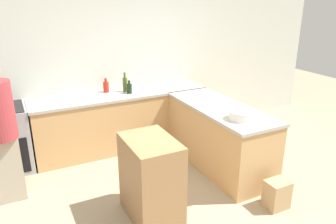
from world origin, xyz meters
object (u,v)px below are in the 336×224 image
hot_sauce_bottle (106,87)px  island_table (151,179)px  range_oven (2,140)px  paper_bag (277,194)px  mixing_bowl (241,115)px  wine_bottle_dark (129,88)px  person_by_range (1,130)px  olive_oil_bottle (125,84)px

hot_sauce_bottle → island_table: bearing=-93.7°
range_oven → paper_bag: (2.71, -2.32, -0.28)m
mixing_bowl → wine_bottle_dark: bearing=116.2°
range_oven → hot_sauce_bottle: size_ratio=4.10×
mixing_bowl → wine_bottle_dark: (-0.80, 1.63, 0.02)m
paper_bag → person_by_range: bearing=150.3°
island_table → olive_oil_bottle: 1.96m
wine_bottle_dark → hot_sauce_bottle: bearing=143.0°
island_table → paper_bag: bearing=-21.0°
olive_oil_bottle → person_by_range: size_ratio=0.18×
range_oven → island_table: size_ratio=0.99×
person_by_range → paper_bag: person_by_range is taller
mixing_bowl → olive_oil_bottle: size_ratio=0.97×
mixing_bowl → hot_sauce_bottle: (-1.10, 1.86, 0.03)m
person_by_range → olive_oil_bottle: bearing=25.4°
wine_bottle_dark → olive_oil_bottle: bearing=103.6°
island_table → hot_sauce_bottle: hot_sauce_bottle is taller
paper_bag → island_table: bearing=159.0°
olive_oil_bottle → person_by_range: (-1.74, -0.83, -0.12)m
hot_sauce_bottle → paper_bag: 2.85m
mixing_bowl → range_oven: bearing=146.7°
range_oven → island_table: (1.39, -1.81, 0.01)m
wine_bottle_dark → paper_bag: 2.54m
mixing_bowl → paper_bag: size_ratio=0.88×
island_table → wine_bottle_dark: 1.85m
olive_oil_bottle → hot_sauce_bottle: bearing=157.1°
island_table → olive_oil_bottle: olive_oil_bottle is taller
mixing_bowl → wine_bottle_dark: 1.82m
mixing_bowl → wine_bottle_dark: wine_bottle_dark is taller
mixing_bowl → hot_sauce_bottle: hot_sauce_bottle is taller
island_table → hot_sauce_bottle: (0.13, 1.95, 0.52)m
olive_oil_bottle → island_table: bearing=-102.0°
island_table → olive_oil_bottle: bearing=78.0°
range_oven → wine_bottle_dark: wine_bottle_dark is taller
range_oven → paper_bag: 3.58m
person_by_range → paper_bag: (2.67, -1.52, -0.72)m
island_table → hot_sauce_bottle: bearing=86.3°
person_by_range → paper_bag: size_ratio=4.94×
hot_sauce_bottle → person_by_range: 1.75m
hot_sauce_bottle → person_by_range: size_ratio=0.13×
island_table → mixing_bowl: mixing_bowl is taller
person_by_range → mixing_bowl: bearing=-19.6°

